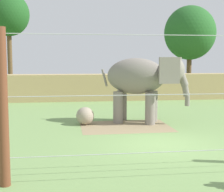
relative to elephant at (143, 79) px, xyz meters
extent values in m
plane|color=#759956|center=(-0.18, -4.27, -2.16)|extent=(120.00, 120.00, 0.00)
cube|color=#937F5B|center=(-1.01, -0.88, -2.16)|extent=(4.17, 3.10, 0.01)
cube|color=tan|center=(-0.18, 9.55, -1.16)|extent=(36.00, 1.80, 2.00)
cylinder|color=gray|center=(0.58, 0.22, -1.38)|extent=(0.49, 0.49, 1.55)
cylinder|color=gray|center=(0.26, -0.57, -1.38)|extent=(0.49, 0.49, 1.55)
cylinder|color=gray|center=(-0.88, 0.83, -1.38)|extent=(0.49, 0.49, 1.55)
cylinder|color=gray|center=(-1.21, 0.04, -1.38)|extent=(0.49, 0.49, 1.55)
ellipsoid|color=gray|center=(-0.31, 0.13, 0.15)|extent=(3.26, 2.54, 1.78)
ellipsoid|color=gray|center=(1.36, -0.56, 0.46)|extent=(1.48, 1.55, 1.28)
cube|color=gray|center=(1.51, 0.09, 0.46)|extent=(0.76, 0.81, 1.22)
cube|color=gray|center=(1.00, -1.14, 0.46)|extent=(1.00, 0.15, 1.22)
cylinder|color=gray|center=(1.80, -0.75, 0.00)|extent=(0.64, 0.54, 0.70)
cylinder|color=gray|center=(1.92, -0.80, -0.49)|extent=(0.47, 0.42, 0.65)
cylinder|color=gray|center=(2.00, -0.83, -0.94)|extent=(0.30, 0.30, 0.61)
cylinder|color=gray|center=(-1.80, 0.75, 0.04)|extent=(0.35, 0.23, 0.89)
sphere|color=gray|center=(-2.85, -0.20, -1.73)|extent=(0.86, 0.86, 0.86)
cylinder|color=brown|center=(-5.27, -7.76, -0.21)|extent=(0.27, 0.27, 3.90)
cylinder|color=#B7B7BC|center=(-0.18, -7.76, -1.46)|extent=(11.18, 0.02, 0.02)
cylinder|color=#B7B7BC|center=(-0.18, -7.76, 0.06)|extent=(11.18, 0.02, 0.02)
cylinder|color=#B7B7BC|center=(-0.18, -7.76, 1.58)|extent=(11.18, 0.02, 0.02)
cylinder|color=brown|center=(-9.06, 17.27, 0.70)|extent=(0.44, 0.44, 5.73)
ellipsoid|color=#1E511E|center=(-9.06, 17.27, 5.23)|extent=(3.91, 3.91, 4.11)
cylinder|color=brown|center=(7.42, 13.34, -0.38)|extent=(0.44, 0.44, 3.56)
ellipsoid|color=#235B23|center=(7.42, 13.34, 3.36)|extent=(4.62, 4.62, 4.85)
camera|label=1|loc=(-3.73, -16.08, 0.96)|focal=53.68mm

